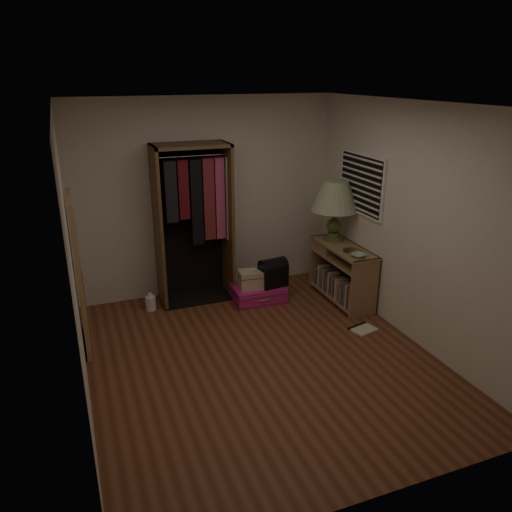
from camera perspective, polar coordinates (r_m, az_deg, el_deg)
name	(u,v)px	position (r m, az deg, el deg)	size (l,w,h in m)	color
ground	(262,359)	(5.41, 0.67, -11.69)	(4.00, 4.00, 0.00)	brown
room_walls	(268,222)	(4.85, 1.38, 3.96)	(3.52, 4.02, 2.60)	silver
console_bookshelf	(341,271)	(6.69, 9.64, -1.71)	(0.42, 1.12, 0.75)	olive
open_wardrobe	(196,210)	(6.43, -6.86, 5.26)	(1.03, 0.50, 2.05)	brown
floor_mirror	(79,274)	(5.63, -19.59, -1.91)	(0.06, 0.80, 1.70)	#AB8453
pink_suitcase	(258,293)	(6.65, 0.23, -4.24)	(0.70, 0.52, 0.21)	#D4197B
train_case	(252,279)	(6.51, -0.42, -2.65)	(0.37, 0.28, 0.25)	#BDB190
black_bag	(273,272)	(6.54, 1.96, -1.82)	(0.38, 0.27, 0.38)	black
table_lamp	(335,197)	(6.61, 9.05, 6.65)	(0.82, 0.82, 0.80)	#4C5B2C
brass_tray	(353,251)	(6.36, 11.02, 0.56)	(0.30, 0.30, 0.01)	#A0873D
ceramic_bowl	(358,256)	(6.17, 11.58, 0.06)	(0.18, 0.18, 0.04)	#97B496
white_jug	(151,303)	(6.53, -11.95, -5.25)	(0.17, 0.17, 0.23)	white
floor_book	(362,329)	(6.09, 12.05, -8.14)	(0.33, 0.29, 0.03)	beige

